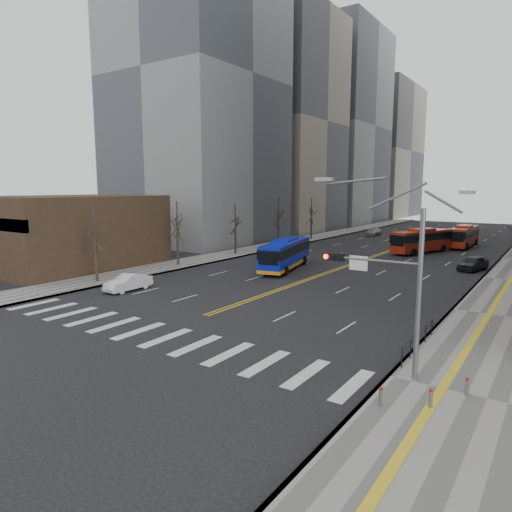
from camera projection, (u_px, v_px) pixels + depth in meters
ground at (152, 334)px, 27.90m from camera, size 220.00×220.00×0.00m
sidewalk_left at (288, 243)px, 73.88m from camera, size 5.00×130.00×0.15m
crosswalk at (152, 334)px, 27.90m from camera, size 26.70×4.00×0.01m
centerline at (409, 244)px, 72.91m from camera, size 0.55×100.00×0.01m
office_towers at (438, 102)px, 80.36m from camera, size 83.00×134.00×58.00m
storefront at (69, 231)px, 51.54m from camera, size 14.00×18.00×8.00m
signal_mast at (388, 275)px, 21.17m from camera, size 5.37×0.37×9.39m
pedestrian_railing at (418, 338)px, 24.75m from camera, size 0.06×6.06×1.02m
bollards at (427, 393)px, 18.65m from camera, size 2.87×3.17×0.78m
street_trees at (310, 219)px, 59.44m from camera, size 35.20×47.20×7.60m
blue_bus at (285, 253)px, 50.20m from camera, size 5.04×11.77×3.36m
red_bus_near at (422, 239)px, 62.54m from camera, size 5.94×10.85×3.39m
red_bus_far at (464, 235)px, 68.80m from camera, size 2.84×10.52×3.34m
car_white at (128, 282)px, 39.74m from camera, size 1.58×4.44×1.46m
car_dark_mid at (473, 263)px, 49.40m from camera, size 2.98×4.97×1.58m
car_silver at (373, 232)px, 85.60m from camera, size 2.03×4.89×1.41m
car_dark_far at (464, 240)px, 73.28m from camera, size 1.87×4.02×1.11m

